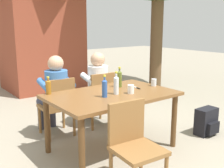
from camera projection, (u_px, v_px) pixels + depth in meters
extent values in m
plane|color=gray|center=(112.00, 149.00, 3.60)|extent=(24.00, 24.00, 0.00)
cube|color=brown|center=(112.00, 95.00, 3.44)|extent=(1.57, 1.01, 0.04)
cylinder|color=brown|center=(82.00, 150.00, 2.78)|extent=(0.07, 0.07, 0.72)
cylinder|color=brown|center=(174.00, 121.00, 3.61)|extent=(0.07, 0.07, 0.72)
cylinder|color=brown|center=(47.00, 126.00, 3.44)|extent=(0.07, 0.07, 0.72)
cylinder|color=brown|center=(132.00, 106.00, 4.27)|extent=(0.07, 0.07, 0.72)
cube|color=olive|center=(56.00, 107.00, 3.99)|extent=(0.47, 0.47, 0.04)
cube|color=olive|center=(61.00, 94.00, 3.78)|extent=(0.42, 0.07, 0.42)
cylinder|color=olive|center=(63.00, 115.00, 4.30)|extent=(0.04, 0.04, 0.41)
cylinder|color=olive|center=(40.00, 120.00, 4.09)|extent=(0.04, 0.04, 0.41)
cylinder|color=olive|center=(74.00, 122.00, 3.99)|extent=(0.04, 0.04, 0.41)
cylinder|color=olive|center=(49.00, 128.00, 3.78)|extent=(0.04, 0.04, 0.41)
cube|color=olive|center=(96.00, 99.00, 4.41)|extent=(0.46, 0.46, 0.04)
cube|color=olive|center=(103.00, 87.00, 4.19)|extent=(0.42, 0.06, 0.42)
cylinder|color=olive|center=(100.00, 107.00, 4.71)|extent=(0.04, 0.04, 0.41)
cylinder|color=olive|center=(81.00, 111.00, 4.50)|extent=(0.04, 0.04, 0.41)
cylinder|color=olive|center=(113.00, 113.00, 4.41)|extent=(0.04, 0.04, 0.41)
cylinder|color=olive|center=(92.00, 117.00, 4.20)|extent=(0.04, 0.04, 0.41)
cube|color=olive|center=(138.00, 150.00, 2.62)|extent=(0.48, 0.48, 0.04)
cube|color=olive|center=(126.00, 121.00, 2.73)|extent=(0.42, 0.08, 0.42)
cylinder|color=olive|center=(141.00, 159.00, 2.92)|extent=(0.04, 0.04, 0.41)
cylinder|color=#3D70B2|center=(57.00, 89.00, 3.89)|extent=(0.32, 0.32, 0.52)
sphere|color=tan|center=(56.00, 63.00, 3.81)|extent=(0.22, 0.22, 0.22)
cylinder|color=#383847|center=(57.00, 102.00, 4.15)|extent=(0.14, 0.40, 0.14)
cylinder|color=#383847|center=(52.00, 113.00, 4.36)|extent=(0.11, 0.11, 0.45)
cylinder|color=#3D70B2|center=(68.00, 81.00, 3.98)|extent=(0.09, 0.31, 0.16)
cylinder|color=#383847|center=(46.00, 104.00, 4.05)|extent=(0.14, 0.40, 0.14)
cylinder|color=#383847|center=(41.00, 115.00, 4.25)|extent=(0.11, 0.11, 0.45)
cylinder|color=#3D70B2|center=(44.00, 85.00, 3.76)|extent=(0.09, 0.31, 0.16)
cylinder|color=white|center=(98.00, 82.00, 4.31)|extent=(0.32, 0.32, 0.52)
sphere|color=tan|center=(98.00, 59.00, 4.23)|extent=(0.22, 0.22, 0.22)
cylinder|color=#383847|center=(96.00, 95.00, 4.57)|extent=(0.14, 0.40, 0.14)
cylinder|color=#383847|center=(90.00, 105.00, 4.78)|extent=(0.11, 0.11, 0.45)
cylinder|color=white|center=(108.00, 76.00, 4.40)|extent=(0.09, 0.31, 0.16)
cylinder|color=#383847|center=(87.00, 96.00, 4.46)|extent=(0.14, 0.40, 0.14)
cylinder|color=#383847|center=(81.00, 107.00, 4.67)|extent=(0.11, 0.11, 0.45)
cylinder|color=white|center=(88.00, 79.00, 4.18)|extent=(0.09, 0.31, 0.16)
cylinder|color=#566623|center=(119.00, 80.00, 3.76)|extent=(0.06, 0.06, 0.20)
cone|color=#566623|center=(120.00, 72.00, 3.74)|extent=(0.06, 0.06, 0.03)
cylinder|color=#566623|center=(120.00, 70.00, 3.73)|extent=(0.03, 0.03, 0.03)
cylinder|color=yellow|center=(120.00, 68.00, 3.73)|extent=(0.03, 0.03, 0.02)
cylinder|color=white|center=(116.00, 86.00, 3.38)|extent=(0.06, 0.06, 0.21)
cone|color=white|center=(116.00, 77.00, 3.35)|extent=(0.06, 0.06, 0.03)
cylinder|color=white|center=(116.00, 74.00, 3.35)|extent=(0.03, 0.03, 0.03)
cylinder|color=yellow|center=(116.00, 72.00, 3.34)|extent=(0.03, 0.03, 0.02)
cylinder|color=#996019|center=(49.00, 88.00, 3.38)|extent=(0.06, 0.06, 0.16)
cone|color=#996019|center=(48.00, 81.00, 3.36)|extent=(0.06, 0.06, 0.02)
cylinder|color=#996019|center=(48.00, 79.00, 3.36)|extent=(0.03, 0.03, 0.02)
cylinder|color=yellow|center=(48.00, 77.00, 3.35)|extent=(0.03, 0.03, 0.02)
cylinder|color=#2D56A3|center=(105.00, 89.00, 3.24)|extent=(0.06, 0.06, 0.19)
cone|color=#2D56A3|center=(105.00, 80.00, 3.22)|extent=(0.06, 0.06, 0.03)
cylinder|color=#2D56A3|center=(104.00, 78.00, 3.22)|extent=(0.03, 0.03, 0.03)
cylinder|color=yellow|center=(104.00, 76.00, 3.21)|extent=(0.03, 0.03, 0.02)
cylinder|color=silver|center=(154.00, 82.00, 3.84)|extent=(0.07, 0.07, 0.10)
cylinder|color=white|center=(131.00, 89.00, 3.42)|extent=(0.08, 0.08, 0.11)
cube|color=silver|center=(134.00, 87.00, 3.78)|extent=(0.06, 0.18, 0.01)
cube|color=black|center=(138.00, 88.00, 3.68)|extent=(0.04, 0.08, 0.01)
cube|color=black|center=(206.00, 121.00, 4.06)|extent=(0.34, 0.19, 0.40)
cube|color=black|center=(213.00, 128.00, 3.98)|extent=(0.24, 0.06, 0.17)
cylinder|color=brown|center=(157.00, 33.00, 6.62)|extent=(0.29, 0.29, 2.77)
cube|color=brown|center=(42.00, 41.00, 6.78)|extent=(1.75, 1.44, 2.37)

